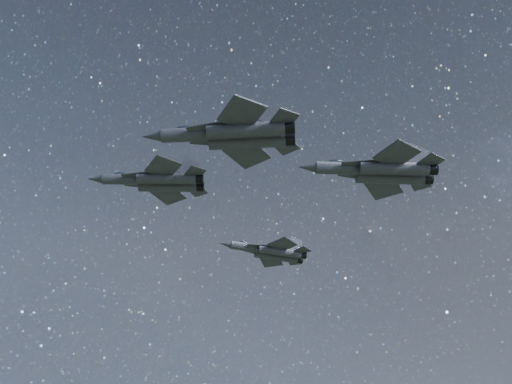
{
  "coord_description": "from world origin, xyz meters",
  "views": [
    {
      "loc": [
        2.64,
        -68.62,
        95.03
      ],
      "look_at": [
        3.25,
        0.52,
        142.5
      ],
      "focal_mm": 42.0,
      "sensor_mm": 36.0,
      "label": 1
    }
  ],
  "objects": [
    {
      "name": "jet_right",
      "position": [
        0.39,
        -11.78,
        142.68
      ],
      "size": [
        20.04,
        14.11,
        5.07
      ],
      "rotation": [
        0.0,
        0.0,
        -0.08
      ],
      "color": "#2D2F38"
    },
    {
      "name": "jet_lead",
      "position": [
        -9.91,
        -3.65,
        141.36
      ],
      "size": [
        16.14,
        11.52,
        4.12
      ],
      "rotation": [
        0.0,
        0.0,
        0.01
      ],
      "color": "#2D2F38"
    },
    {
      "name": "jet_left",
      "position": [
        5.91,
        19.14,
        143.22
      ],
      "size": [
        15.57,
        10.51,
        3.92
      ],
      "rotation": [
        0.0,
        0.0,
        0.29
      ],
      "color": "#2D2F38"
    },
    {
      "name": "jet_slot",
      "position": [
        20.69,
        -1.4,
        144.88
      ],
      "size": [
        20.11,
        14.26,
        5.11
      ],
      "rotation": [
        0.0,
        0.0,
        0.04
      ],
      "color": "#2D2F38"
    }
  ]
}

